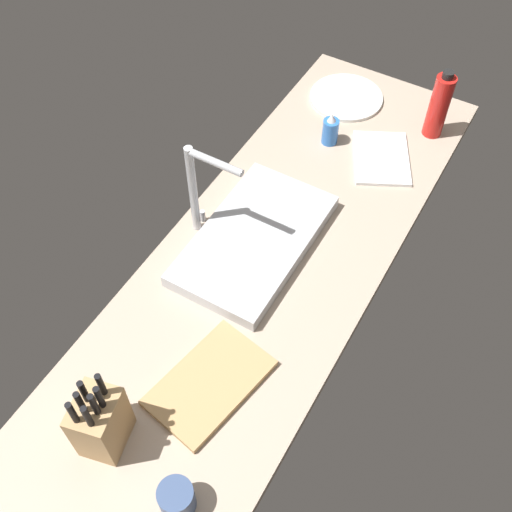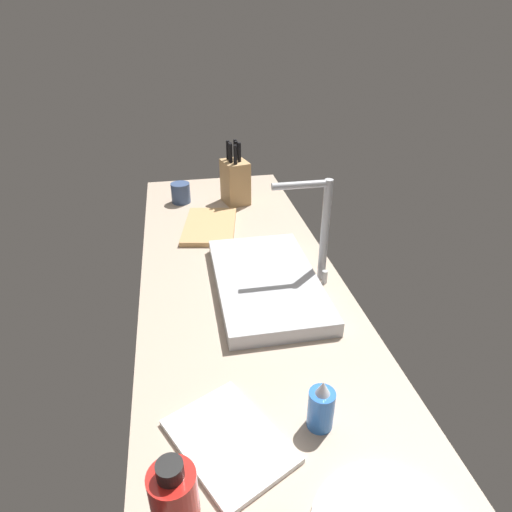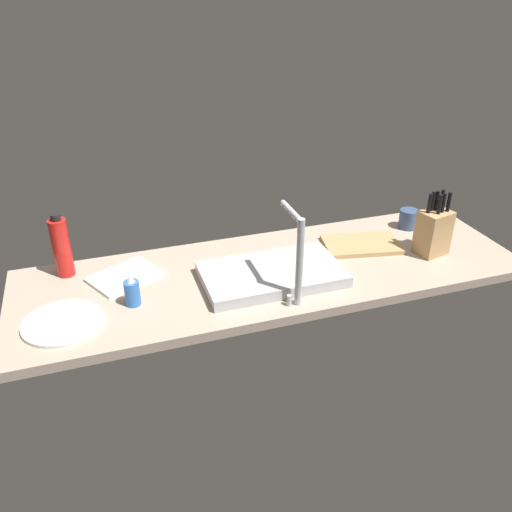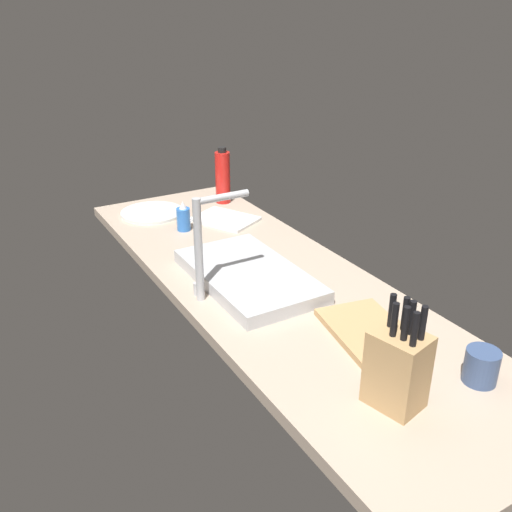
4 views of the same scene
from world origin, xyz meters
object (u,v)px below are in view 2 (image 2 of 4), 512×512
faucet (319,222)px  dish_towel (229,441)px  sink_basin (266,282)px  cutting_board (210,226)px  knife_block (235,181)px  soap_bottle (321,407)px  coffee_mug (181,193)px

faucet → dish_towel: bearing=-32.0°
sink_basin → cutting_board: size_ratio=1.68×
cutting_board → dish_towel: cutting_board is taller
faucet → knife_block: bearing=-166.6°
knife_block → soap_bottle: size_ratio=2.20×
knife_block → coffee_mug: 23.39cm
sink_basin → coffee_mug: bearing=-162.7°
faucet → soap_bottle: 56.12cm
dish_towel → coffee_mug: 119.97cm
coffee_mug → faucet: bearing=29.2°
knife_block → cutting_board: 27.80cm
faucet → coffee_mug: size_ratio=3.79×
soap_bottle → cutting_board: bearing=-172.0°
knife_block → sink_basin: bearing=-14.0°
dish_towel → soap_bottle: bearing=92.8°
sink_basin → dish_towel: sink_basin is taller
knife_block → coffee_mug: bearing=-113.8°
cutting_board → faucet: bearing=35.2°
cutting_board → soap_bottle: bearing=8.0°
faucet → knife_block: 65.06cm
knife_block → coffee_mug: knife_block is taller
faucet → cutting_board: 51.69cm
cutting_board → dish_towel: bearing=-3.2°
sink_basin → soap_bottle: (49.12, 0.41, 2.73)cm
sink_basin → dish_towel: 53.04cm
cutting_board → coffee_mug: (-27.09, -9.35, 3.21)cm
sink_basin → knife_block: size_ratio=1.98×
sink_basin → cutting_board: (-42.76, -12.44, -1.20)cm
knife_block → soap_bottle: bearing=-13.6°
faucet → cutting_board: (-39.64, -28.00, -17.78)cm
sink_basin → faucet: (-3.12, 15.57, 16.58)cm
knife_block → soap_bottle: (114.88, -0.21, -4.62)cm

